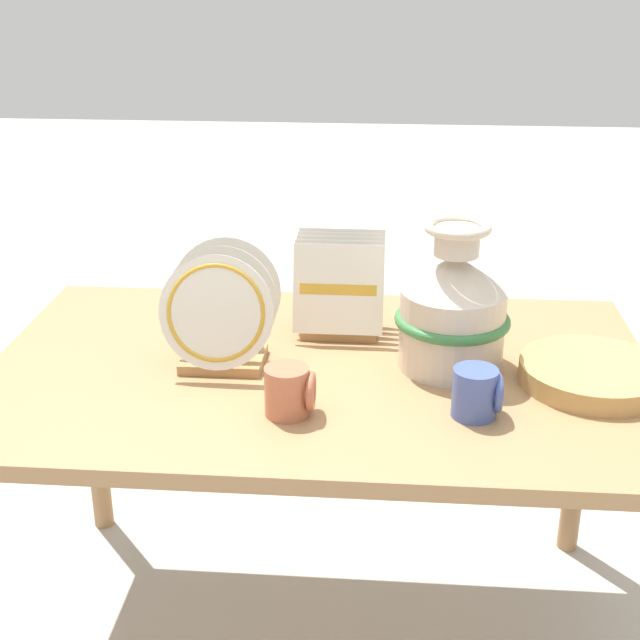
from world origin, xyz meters
The scene contains 8 objects.
ground_plane centered at (0.00, 0.00, 0.00)m, with size 14.00×14.00×0.00m, color #B2ADA3.
display_table centered at (0.00, 0.00, 0.65)m, with size 1.45×0.90×0.73m.
ceramic_vase centered at (0.28, 0.03, 0.87)m, with size 0.25×0.25×0.32m.
dish_rack_round_plates centered at (-0.21, -0.01, 0.84)m, with size 0.24×0.19×0.26m.
dish_rack_square_plates centered at (0.03, 0.20, 0.83)m, with size 0.21×0.18×0.23m.
wicker_charger_stack centered at (0.57, -0.04, 0.75)m, with size 0.31×0.31×0.04m.
mug_terracotta_glaze centered at (-0.04, -0.22, 0.78)m, with size 0.10×0.09×0.10m.
mug_cobalt_glaze centered at (0.32, -0.19, 0.78)m, with size 0.10×0.09×0.10m.
Camera 1 is at (0.14, -1.74, 1.57)m, focal length 50.00 mm.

